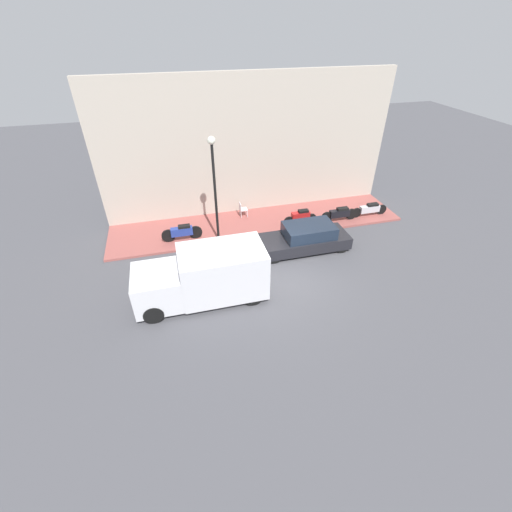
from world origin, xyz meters
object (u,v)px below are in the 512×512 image
at_px(parked_car, 305,238).
at_px(motorcycle_blue, 182,232).
at_px(scooter_silver, 370,209).
at_px(cafe_chair, 242,209).
at_px(motorcycle_black, 340,214).
at_px(motorcycle_red, 301,217).
at_px(streetlamp, 214,176).
at_px(delivery_van, 203,276).

xyz_separation_m(parked_car, motorcycle_blue, (2.11, 5.51, -0.05)).
xyz_separation_m(scooter_silver, cafe_chair, (1.67, 6.69, 0.08)).
height_order(motorcycle_blue, motorcycle_black, motorcycle_blue).
xyz_separation_m(scooter_silver, motorcycle_red, (0.03, 3.97, 0.05)).
height_order(motorcycle_blue, streetlamp, streetlamp).
xyz_separation_m(parked_car, delivery_van, (-2.20, 5.02, 0.46)).
xyz_separation_m(delivery_van, cafe_chair, (5.88, -2.84, -0.48)).
distance_m(parked_car, scooter_silver, 4.94).
height_order(parked_car, motorcycle_red, parked_car).
relative_size(scooter_silver, streetlamp, 0.42).
distance_m(streetlamp, cafe_chair, 3.81).
relative_size(parked_car, motorcycle_red, 2.33).
relative_size(parked_car, motorcycle_blue, 2.14).
bearing_deg(motorcycle_black, parked_car, 125.34).
distance_m(parked_car, motorcycle_red, 2.11).
relative_size(parked_car, streetlamp, 0.84).
bearing_deg(motorcycle_red, scooter_silver, -90.42).
relative_size(motorcycle_blue, motorcycle_red, 1.09).
xyz_separation_m(motorcycle_red, streetlamp, (-0.35, 4.37, 2.82)).
height_order(scooter_silver, cafe_chair, cafe_chair).
distance_m(scooter_silver, streetlamp, 8.82).
bearing_deg(cafe_chair, streetlamp, 140.44).
xyz_separation_m(delivery_van, motorcycle_black, (4.09, -7.69, -0.53)).
bearing_deg(parked_car, delivery_van, 113.65).
bearing_deg(motorcycle_blue, parked_car, -110.96).
bearing_deg(motorcycle_red, delivery_van, 127.29).
distance_m(motorcycle_black, cafe_chair, 5.17).
relative_size(parked_car, cafe_chair, 5.18).
xyz_separation_m(motorcycle_black, cafe_chair, (1.78, 4.85, 0.05)).
bearing_deg(scooter_silver, cafe_chair, 75.97).
distance_m(parked_car, streetlamp, 5.01).
bearing_deg(streetlamp, cafe_chair, -39.56).
relative_size(motorcycle_blue, scooter_silver, 0.94).
distance_m(parked_car, cafe_chair, 4.28).
height_order(delivery_van, motorcycle_blue, delivery_van).
bearing_deg(parked_car, streetlamp, 66.21).
xyz_separation_m(delivery_van, motorcycle_blue, (4.31, 0.49, -0.51)).
height_order(scooter_silver, motorcycle_red, motorcycle_red).
bearing_deg(motorcycle_red, parked_car, 164.99).
relative_size(delivery_van, cafe_chair, 6.10).
bearing_deg(streetlamp, scooter_silver, -87.77).
xyz_separation_m(parked_car, scooter_silver, (2.01, -4.51, -0.10)).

